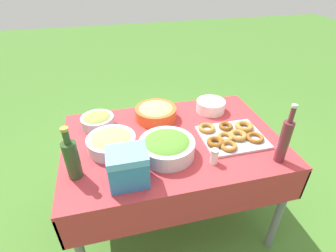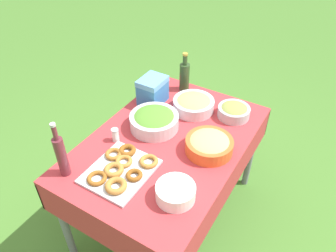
# 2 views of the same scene
# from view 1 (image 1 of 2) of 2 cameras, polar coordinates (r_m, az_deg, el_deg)

# --- Properties ---
(ground_plane) EXTENTS (14.00, 14.00, 0.00)m
(ground_plane) POSITION_cam_1_polar(r_m,az_deg,el_deg) (2.22, 0.73, -19.06)
(ground_plane) COLOR #477A2D
(picnic_table) EXTENTS (1.36, 0.92, 0.77)m
(picnic_table) POSITION_cam_1_polar(r_m,az_deg,el_deg) (1.74, 0.88, -5.39)
(picnic_table) COLOR #B73338
(picnic_table) RESTS_ON ground_plane
(salad_bowl) EXTENTS (0.32, 0.32, 0.12)m
(salad_bowl) POSITION_cam_1_polar(r_m,az_deg,el_deg) (1.52, -0.26, -4.43)
(salad_bowl) COLOR silver
(salad_bowl) RESTS_ON picnic_table
(pasta_bowl) EXTENTS (0.29, 0.29, 0.11)m
(pasta_bowl) POSITION_cam_1_polar(r_m,az_deg,el_deg) (1.86, -2.65, 3.09)
(pasta_bowl) COLOR #E05B28
(pasta_bowl) RESTS_ON picnic_table
(donut_platter) EXTENTS (0.40, 0.35, 0.05)m
(donut_platter) POSITION_cam_1_polar(r_m,az_deg,el_deg) (1.72, 13.65, -2.01)
(donut_platter) COLOR silver
(donut_platter) RESTS_ON picnic_table
(plate_stack) EXTENTS (0.21, 0.21, 0.08)m
(plate_stack) POSITION_cam_1_polar(r_m,az_deg,el_deg) (1.98, 9.26, 4.34)
(plate_stack) COLOR white
(plate_stack) RESTS_ON picnic_table
(olive_oil_bottle) EXTENTS (0.08, 0.08, 0.31)m
(olive_oil_bottle) POSITION_cam_1_polar(r_m,az_deg,el_deg) (1.43, -20.20, -6.60)
(olive_oil_bottle) COLOR #2D4723
(olive_oil_bottle) RESTS_ON picnic_table
(wine_bottle) EXTENTS (0.06, 0.06, 0.36)m
(wine_bottle) POSITION_cam_1_polar(r_m,az_deg,el_deg) (1.56, 24.01, -2.79)
(wine_bottle) COLOR maroon
(wine_bottle) RESTS_ON picnic_table
(bread_bowl) EXTENTS (0.29, 0.29, 0.10)m
(bread_bowl) POSITION_cam_1_polar(r_m,az_deg,el_deg) (1.60, -12.21, -3.37)
(bread_bowl) COLOR silver
(bread_bowl) RESTS_ON picnic_table
(olive_bowl) EXTENTS (0.22, 0.22, 0.09)m
(olive_bowl) POSITION_cam_1_polar(r_m,az_deg,el_deg) (1.83, -15.09, 1.19)
(olive_bowl) COLOR #B2B7BC
(olive_bowl) RESTS_ON picnic_table
(cooler_box) EXTENTS (0.20, 0.16, 0.20)m
(cooler_box) POSITION_cam_1_polar(r_m,az_deg,el_deg) (1.33, -8.73, -8.88)
(cooler_box) COLOR #3372B7
(cooler_box) RESTS_ON picnic_table
(salt_shaker) EXTENTS (0.05, 0.05, 0.09)m
(salt_shaker) POSITION_cam_1_polar(r_m,az_deg,el_deg) (1.49, 10.07, -6.51)
(salt_shaker) COLOR white
(salt_shaker) RESTS_ON picnic_table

